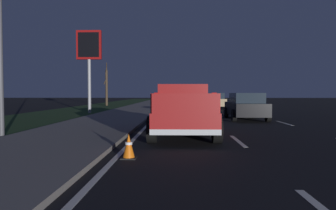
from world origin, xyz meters
name	(u,v)px	position (x,y,z in m)	size (l,w,h in m)	color
ground	(221,111)	(27.00, 0.00, 0.00)	(144.00, 144.00, 0.00)	black
sidewalk_shoulder	(135,110)	(27.00, 7.45, 0.06)	(108.00, 4.00, 0.12)	slate
grass_verge	(78,110)	(27.00, 12.45, 0.00)	(108.00, 6.00, 0.01)	#1E3819
lane_markings	(185,109)	(30.33, 3.03, 0.00)	(108.00, 7.04, 0.01)	silver
pickup_truck	(183,110)	(11.49, 3.50, 0.91)	(5.44, 2.32, 1.87)	maroon
sedan_silver	(211,99)	(37.45, -0.22, 0.78)	(4.42, 2.06, 1.54)	#B2B5BA
sedan_tan	(215,101)	(30.89, 0.07, 0.78)	(4.41, 2.03, 1.54)	#9E845B
sedan_black	(246,106)	(17.97, -0.22, 0.78)	(4.42, 2.06, 1.54)	black
sedan_white	(240,99)	(36.44, -3.51, 0.78)	(4.40, 2.03, 1.54)	silver
gas_price_sign	(89,52)	(23.54, 10.47, 4.70)	(0.27, 1.90, 6.30)	#99999E
bare_tree_far	(107,86)	(37.69, 12.41, 2.34)	(2.06, 0.38, 5.25)	#423323
traffic_cone_near	(129,147)	(7.08, 4.83, 0.28)	(0.36, 0.36, 0.58)	black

